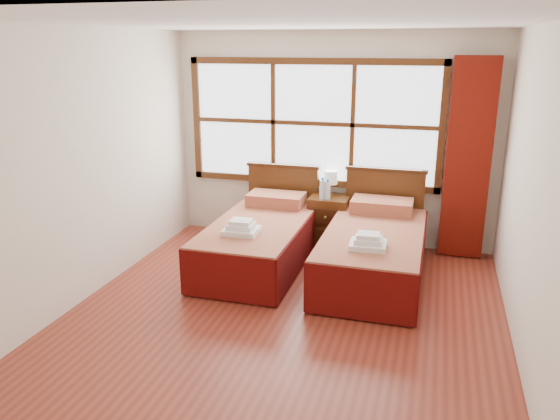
# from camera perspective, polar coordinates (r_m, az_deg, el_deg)

# --- Properties ---
(floor) EXTENTS (4.50, 4.50, 0.00)m
(floor) POSITION_cam_1_polar(r_m,az_deg,el_deg) (5.15, 0.27, -11.24)
(floor) COLOR maroon
(floor) RESTS_ON ground
(ceiling) EXTENTS (4.50, 4.50, 0.00)m
(ceiling) POSITION_cam_1_polar(r_m,az_deg,el_deg) (4.55, 0.32, 19.03)
(ceiling) COLOR white
(ceiling) RESTS_ON wall_back
(wall_back) EXTENTS (4.00, 0.00, 4.00)m
(wall_back) POSITION_cam_1_polar(r_m,az_deg,el_deg) (6.83, 5.51, 7.31)
(wall_back) COLOR silver
(wall_back) RESTS_ON floor
(wall_left) EXTENTS (0.00, 4.50, 4.50)m
(wall_left) POSITION_cam_1_polar(r_m,az_deg,el_deg) (5.56, -20.01, 4.14)
(wall_left) COLOR silver
(wall_left) RESTS_ON floor
(wall_right) EXTENTS (0.00, 4.50, 4.50)m
(wall_right) POSITION_cam_1_polar(r_m,az_deg,el_deg) (4.58, 25.14, 0.96)
(wall_right) COLOR silver
(wall_right) RESTS_ON floor
(window) EXTENTS (3.16, 0.06, 1.56)m
(window) POSITION_cam_1_polar(r_m,az_deg,el_deg) (6.81, 3.41, 9.03)
(window) COLOR white
(window) RESTS_ON wall_back
(curtain) EXTENTS (0.50, 0.16, 2.30)m
(curtain) POSITION_cam_1_polar(r_m,az_deg,el_deg) (6.61, 19.04, 4.99)
(curtain) COLOR maroon
(curtain) RESTS_ON wall_back
(bed_left) EXTENTS (1.01, 2.03, 0.98)m
(bed_left) POSITION_cam_1_polar(r_m,az_deg,el_deg) (6.24, -2.05, -3.07)
(bed_left) COLOR #391C0B
(bed_left) RESTS_ON floor
(bed_right) EXTENTS (1.04, 2.06, 1.01)m
(bed_right) POSITION_cam_1_polar(r_m,az_deg,el_deg) (5.98, 9.79, -4.13)
(bed_right) COLOR #391C0B
(bed_right) RESTS_ON floor
(nightstand) EXTENTS (0.48, 0.47, 0.64)m
(nightstand) POSITION_cam_1_polar(r_m,az_deg,el_deg) (6.81, 5.13, -1.21)
(nightstand) COLOR #4A2710
(nightstand) RESTS_ON floor
(towels_left) EXTENTS (0.37, 0.32, 0.15)m
(towels_left) POSITION_cam_1_polar(r_m,az_deg,el_deg) (5.75, -4.08, -1.88)
(towels_left) COLOR white
(towels_left) RESTS_ON bed_left
(towels_right) EXTENTS (0.36, 0.32, 0.15)m
(towels_right) POSITION_cam_1_polar(r_m,az_deg,el_deg) (5.36, 9.19, -3.32)
(towels_right) COLOR white
(towels_right) RESTS_ON bed_right
(lamp) EXTENTS (0.16, 0.16, 0.32)m
(lamp) POSITION_cam_1_polar(r_m,az_deg,el_deg) (6.72, 5.33, 3.33)
(lamp) COLOR #C78B3F
(lamp) RESTS_ON nightstand
(bottle_near) EXTENTS (0.07, 0.07, 0.26)m
(bottle_near) POSITION_cam_1_polar(r_m,az_deg,el_deg) (6.60, 4.46, 2.18)
(bottle_near) COLOR #C1DDF8
(bottle_near) RESTS_ON nightstand
(bottle_far) EXTENTS (0.06, 0.06, 0.25)m
(bottle_far) POSITION_cam_1_polar(r_m,az_deg,el_deg) (6.59, 5.00, 2.08)
(bottle_far) COLOR #C1DDF8
(bottle_far) RESTS_ON nightstand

